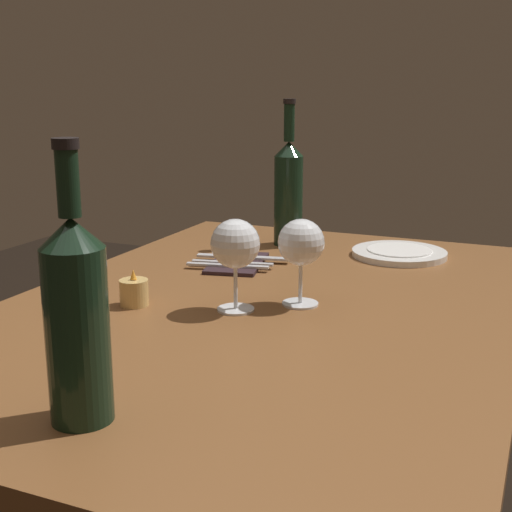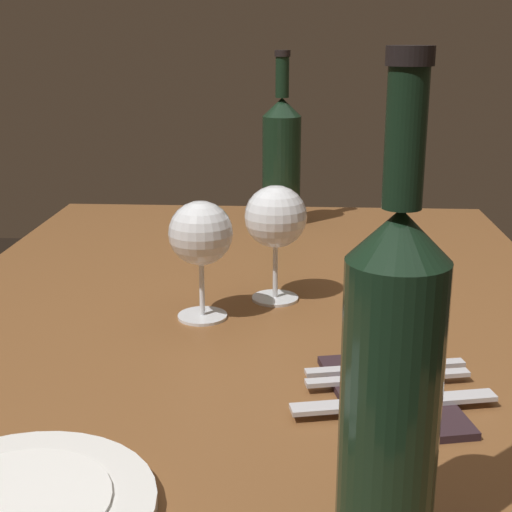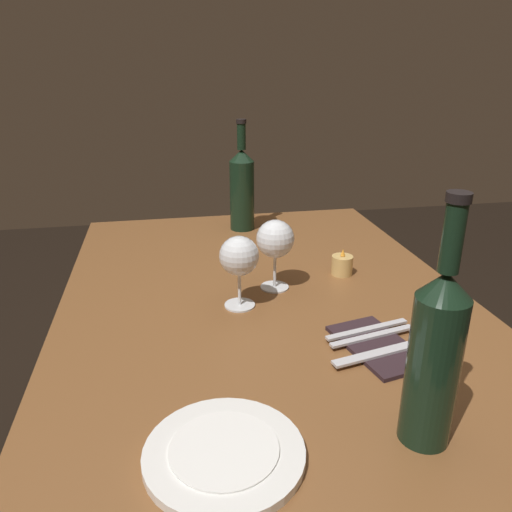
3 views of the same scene
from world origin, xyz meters
The scene contains 11 objects.
dining_table centered at (0.00, 0.00, 0.65)m, with size 1.30×0.90×0.74m.
wine_glass_left centered at (0.02, -0.06, 0.85)m, with size 0.08×0.08×0.16m.
wine_glass_right centered at (-0.06, 0.03, 0.86)m, with size 0.09×0.09×0.16m.
wine_bottle centered at (-0.50, 0.03, 0.87)m, with size 0.08×0.08×0.33m.
wine_bottle_second centered at (0.46, 0.13, 0.88)m, with size 0.07×0.07×0.35m.
votive_candle centered at (-0.10, 0.21, 0.76)m, with size 0.05×0.05×0.07m.
dinner_plate centered at (0.45, -0.15, 0.75)m, with size 0.22×0.22×0.02m.
folded_napkin centered at (0.23, 0.16, 0.74)m, with size 0.21×0.15×0.01m.
fork_inner centered at (0.21, 0.16, 0.75)m, with size 0.05×0.18×0.00m.
fork_outer centered at (0.18, 0.16, 0.75)m, with size 0.05×0.18×0.00m.
table_knife centered at (0.26, 0.16, 0.75)m, with size 0.06×0.21×0.00m.
Camera 3 is at (0.97, -0.21, 1.24)m, focal length 35.05 mm.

